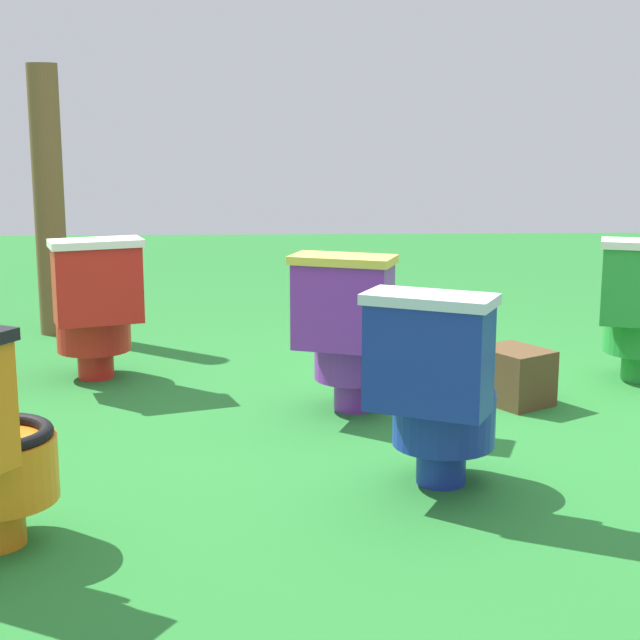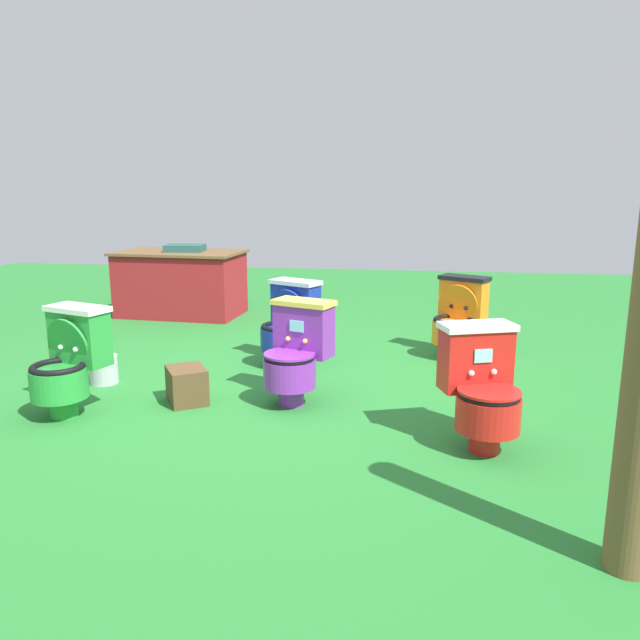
% 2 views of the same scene
% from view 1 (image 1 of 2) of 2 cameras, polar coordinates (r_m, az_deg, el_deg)
% --- Properties ---
extents(ground, '(14.00, 14.00, 0.00)m').
position_cam_1_polar(ground, '(4.27, 5.15, -6.27)').
color(ground, '#26752D').
extents(toilet_blue, '(0.58, 0.62, 0.73)m').
position_cam_1_polar(toilet_blue, '(3.52, 6.68, -3.88)').
color(toilet_blue, '#192D9E').
rests_on(toilet_blue, ground).
extents(toilet_purple, '(0.55, 0.60, 0.73)m').
position_cam_1_polar(toilet_purple, '(4.40, 1.70, -0.71)').
color(toilet_purple, purple).
rests_on(toilet_purple, ground).
extents(toilet_red, '(0.54, 0.60, 0.73)m').
position_cam_1_polar(toilet_red, '(5.06, -12.68, 0.65)').
color(toilet_red, red).
rests_on(toilet_red, ground).
extents(wooden_post, '(0.18, 0.18, 1.60)m').
position_cam_1_polar(wooden_post, '(6.20, -15.19, 6.53)').
color(wooden_post, brown).
rests_on(wooden_post, ground).
extents(small_crate, '(0.38, 0.39, 0.26)m').
position_cam_1_polar(small_crate, '(4.70, 11.02, -3.16)').
color(small_crate, brown).
rests_on(small_crate, ground).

